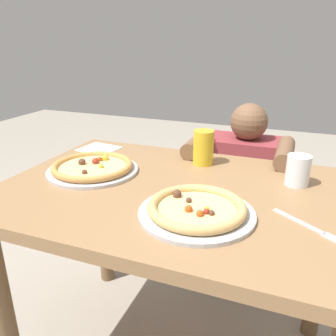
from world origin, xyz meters
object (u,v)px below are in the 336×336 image
object	(u,v)px
pizza_near	(197,209)
pizza_far	(93,167)
water_cup_clear	(298,170)
drink_cup_colored	(203,148)
fork	(308,226)
diner_seated	(242,205)

from	to	relation	value
pizza_near	pizza_far	world-z (taller)	same
pizza_far	water_cup_clear	distance (m)	0.73
pizza_far	drink_cup_colored	world-z (taller)	drink_cup_colored
drink_cup_colored	pizza_near	bearing A→B (deg)	-76.70
pizza_far	water_cup_clear	bearing A→B (deg)	11.76
fork	pizza_near	bearing A→B (deg)	-171.06
pizza_near	water_cup_clear	xyz separation A→B (m)	(0.26, 0.33, 0.04)
pizza_near	drink_cup_colored	size ratio (longest dim) A/B	2.45
pizza_near	pizza_far	bearing A→B (deg)	158.26
pizza_near	fork	bearing A→B (deg)	8.94
pizza_near	fork	world-z (taller)	pizza_near
water_cup_clear	pizza_far	bearing A→B (deg)	-168.24
fork	diner_seated	bearing A→B (deg)	110.36
pizza_near	drink_cup_colored	bearing A→B (deg)	103.30
pizza_far	drink_cup_colored	xyz separation A→B (m)	(0.36, 0.23, 0.05)
drink_cup_colored	water_cup_clear	distance (m)	0.36
fork	diner_seated	size ratio (longest dim) A/B	0.19
pizza_far	drink_cup_colored	size ratio (longest dim) A/B	2.49
drink_cup_colored	diner_seated	distance (m)	0.57
drink_cup_colored	water_cup_clear	world-z (taller)	drink_cup_colored
drink_cup_colored	pizza_far	bearing A→B (deg)	-146.95
pizza_far	diner_seated	bearing A→B (deg)	52.04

